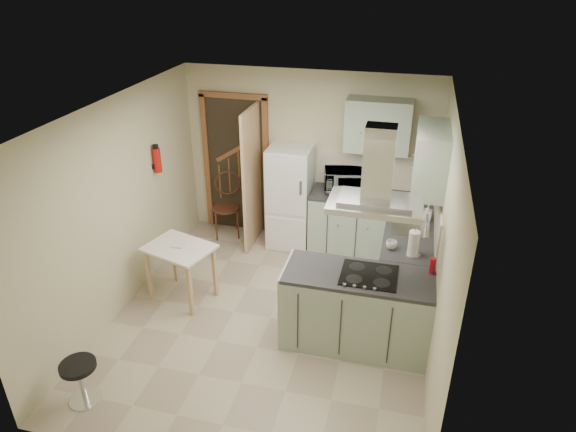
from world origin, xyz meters
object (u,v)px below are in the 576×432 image
(extractor_hood, at_px, (375,204))
(microwave, at_px, (344,180))
(peninsula, at_px, (357,309))
(bentwood_chair, at_px, (226,208))
(drop_leaf_table, at_px, (182,272))
(stool, at_px, (82,382))
(fridge, at_px, (290,197))

(extractor_hood, height_order, microwave, extractor_hood)
(peninsula, distance_m, bentwood_chair, 2.97)
(drop_leaf_table, bearing_deg, microwave, 62.07)
(drop_leaf_table, xyz_separation_m, stool, (-0.23, -1.78, -0.14))
(fridge, distance_m, stool, 3.68)
(fridge, relative_size, peninsula, 0.97)
(fridge, height_order, extractor_hood, extractor_hood)
(fridge, bearing_deg, extractor_hood, -56.21)
(drop_leaf_table, bearing_deg, peninsula, 8.53)
(peninsula, height_order, drop_leaf_table, peninsula)
(drop_leaf_table, height_order, bentwood_chair, bentwood_chair)
(extractor_hood, xyz_separation_m, stool, (-2.53, -1.46, -1.49))
(bentwood_chair, bearing_deg, microwave, -21.36)
(extractor_hood, bearing_deg, microwave, 105.50)
(bentwood_chair, xyz_separation_m, microwave, (1.75, 0.08, 0.60))
(bentwood_chair, bearing_deg, peninsula, -65.63)
(fridge, bearing_deg, stool, -109.21)
(drop_leaf_table, xyz_separation_m, bentwood_chair, (-0.03, 1.65, 0.09))
(bentwood_chair, distance_m, microwave, 1.85)
(extractor_hood, bearing_deg, bentwood_chair, 139.64)
(drop_leaf_table, bearing_deg, extractor_hood, 8.89)
(peninsula, height_order, microwave, microwave)
(drop_leaf_table, bearing_deg, bentwood_chair, 107.93)
(stool, bearing_deg, peninsula, 31.12)
(fridge, xyz_separation_m, peninsula, (1.22, -1.98, -0.30))
(peninsula, bearing_deg, microwave, 102.88)
(fridge, height_order, bentwood_chair, fridge)
(bentwood_chair, relative_size, microwave, 1.64)
(extractor_hood, relative_size, microwave, 1.63)
(extractor_hood, bearing_deg, stool, -149.90)
(peninsula, height_order, stool, peninsula)
(extractor_hood, relative_size, drop_leaf_table, 1.16)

